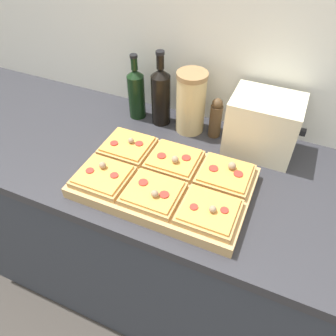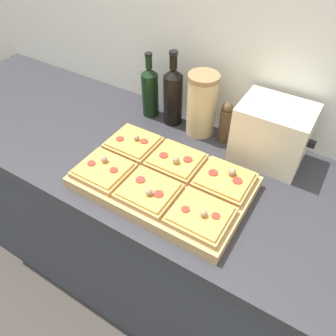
{
  "view_description": "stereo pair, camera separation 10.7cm",
  "coord_description": "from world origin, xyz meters",
  "px_view_note": "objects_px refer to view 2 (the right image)",
  "views": [
    {
      "loc": [
        0.24,
        -0.47,
        1.73
      ],
      "look_at": [
        -0.07,
        0.24,
        1.0
      ],
      "focal_mm": 35.0,
      "sensor_mm": 36.0,
      "label": 1
    },
    {
      "loc": [
        0.33,
        -0.42,
        1.73
      ],
      "look_at": [
        -0.07,
        0.24,
        1.0
      ],
      "focal_mm": 35.0,
      "sensor_mm": 36.0,
      "label": 2
    }
  ],
  "objects_px": {
    "toaster_oven": "(272,134)",
    "pepper_mill": "(225,122)",
    "wine_bottle": "(173,95)",
    "olive_oil_bottle": "(150,91)",
    "cutting_board": "(163,182)",
    "grain_jar_tall": "(202,105)"
  },
  "relations": [
    {
      "from": "cutting_board",
      "to": "olive_oil_bottle",
      "type": "relative_size",
      "value": 2.07
    },
    {
      "from": "cutting_board",
      "to": "wine_bottle",
      "type": "height_order",
      "value": "wine_bottle"
    },
    {
      "from": "olive_oil_bottle",
      "to": "wine_bottle",
      "type": "relative_size",
      "value": 0.89
    },
    {
      "from": "cutting_board",
      "to": "wine_bottle",
      "type": "distance_m",
      "value": 0.39
    },
    {
      "from": "pepper_mill",
      "to": "toaster_oven",
      "type": "height_order",
      "value": "toaster_oven"
    },
    {
      "from": "cutting_board",
      "to": "pepper_mill",
      "type": "bearing_deg",
      "value": 79.19
    },
    {
      "from": "toaster_oven",
      "to": "grain_jar_tall",
      "type": "bearing_deg",
      "value": 176.89
    },
    {
      "from": "olive_oil_bottle",
      "to": "toaster_oven",
      "type": "bearing_deg",
      "value": -1.7
    },
    {
      "from": "cutting_board",
      "to": "olive_oil_bottle",
      "type": "bearing_deg",
      "value": 129.2
    },
    {
      "from": "grain_jar_tall",
      "to": "toaster_oven",
      "type": "relative_size",
      "value": 0.93
    },
    {
      "from": "wine_bottle",
      "to": "pepper_mill",
      "type": "height_order",
      "value": "wine_bottle"
    },
    {
      "from": "cutting_board",
      "to": "pepper_mill",
      "type": "xyz_separation_m",
      "value": [
        0.06,
        0.33,
        0.06
      ]
    },
    {
      "from": "toaster_oven",
      "to": "pepper_mill",
      "type": "bearing_deg",
      "value": 175.08
    },
    {
      "from": "olive_oil_bottle",
      "to": "pepper_mill",
      "type": "xyz_separation_m",
      "value": [
        0.34,
        -0.0,
        -0.03
      ]
    },
    {
      "from": "olive_oil_bottle",
      "to": "wine_bottle",
      "type": "xyz_separation_m",
      "value": [
        0.11,
        -0.0,
        0.01
      ]
    },
    {
      "from": "wine_bottle",
      "to": "grain_jar_tall",
      "type": "height_order",
      "value": "wine_bottle"
    },
    {
      "from": "cutting_board",
      "to": "olive_oil_bottle",
      "type": "xyz_separation_m",
      "value": [
        -0.27,
        0.33,
        0.09
      ]
    },
    {
      "from": "olive_oil_bottle",
      "to": "toaster_oven",
      "type": "distance_m",
      "value": 0.51
    },
    {
      "from": "pepper_mill",
      "to": "toaster_oven",
      "type": "distance_m",
      "value": 0.18
    },
    {
      "from": "cutting_board",
      "to": "grain_jar_tall",
      "type": "xyz_separation_m",
      "value": [
        -0.04,
        0.33,
        0.1
      ]
    },
    {
      "from": "wine_bottle",
      "to": "olive_oil_bottle",
      "type": "bearing_deg",
      "value": 180.0
    },
    {
      "from": "olive_oil_bottle",
      "to": "pepper_mill",
      "type": "height_order",
      "value": "olive_oil_bottle"
    }
  ]
}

